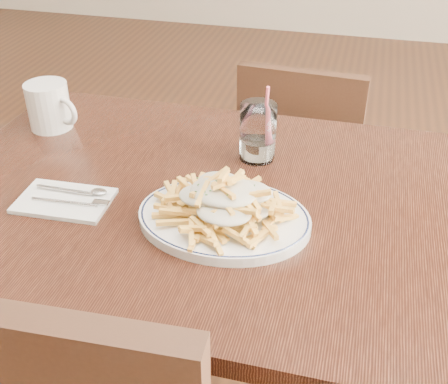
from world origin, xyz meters
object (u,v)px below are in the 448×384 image
(chair_far, at_px, (300,163))
(water_glass, at_px, (258,135))
(table, at_px, (222,227))
(loaded_fries, at_px, (224,197))
(fries_plate, at_px, (224,218))
(coffee_mug, at_px, (50,106))

(chair_far, height_order, water_glass, water_glass)
(table, distance_m, loaded_fries, 0.17)
(loaded_fries, bearing_deg, chair_far, 85.61)
(loaded_fries, height_order, water_glass, water_glass)
(fries_plate, height_order, water_glass, water_glass)
(table, relative_size, loaded_fries, 4.21)
(water_glass, bearing_deg, loaded_fries, -92.12)
(fries_plate, bearing_deg, loaded_fries, 0.00)
(loaded_fries, distance_m, water_glass, 0.26)
(table, bearing_deg, fries_plate, -72.30)
(water_glass, bearing_deg, table, -102.64)
(table, height_order, chair_far, chair_far)
(fries_plate, bearing_deg, table, 107.70)
(table, height_order, loaded_fries, loaded_fries)
(chair_far, xyz_separation_m, coffee_mug, (-0.57, -0.48, 0.35))
(table, xyz_separation_m, loaded_fries, (0.03, -0.09, 0.14))
(table, relative_size, chair_far, 1.49)
(loaded_fries, relative_size, water_glass, 1.63)
(chair_far, xyz_separation_m, fries_plate, (-0.06, -0.76, 0.31))
(water_glass, relative_size, coffee_mug, 1.24)
(table, distance_m, fries_plate, 0.13)
(fries_plate, xyz_separation_m, loaded_fries, (0.00, 0.00, 0.05))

